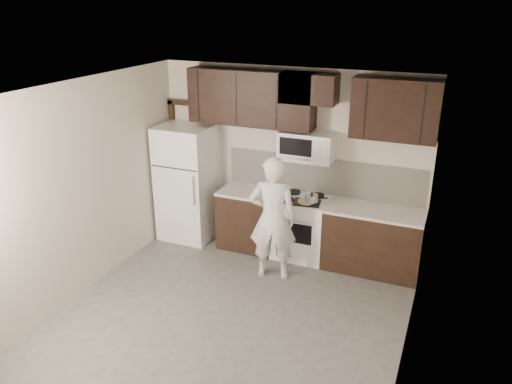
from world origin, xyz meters
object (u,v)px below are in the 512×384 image
Objects in this scene: microwave at (307,146)px; refrigerator at (187,183)px; person at (273,218)px; stove at (301,227)px.

microwave reaches higher than refrigerator.
microwave reaches higher than person.
refrigerator is 1.80m from person.
microwave reaches higher than stove.
stove is 0.55× the size of person.
refrigerator reaches higher than stove.
microwave is 0.42× the size of refrigerator.
microwave is 2.00m from refrigerator.
stove is at bearing -89.90° from microwave.
stove is 1.24× the size of microwave.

